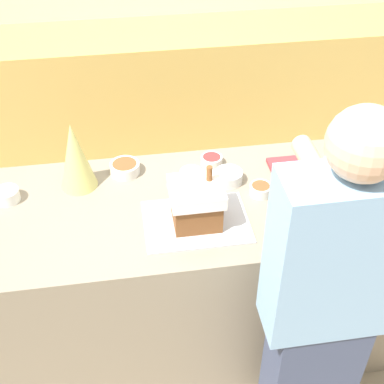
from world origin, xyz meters
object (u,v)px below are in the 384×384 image
object	(u,v)px
candy_bowl_center_rear	(191,175)
candy_bowl_behind_tray	(229,176)
baking_tray	(197,222)
candy_bowl_near_tray_right	(7,195)
person	(324,308)
cookbook	(293,167)
candy_bowl_near_tray_left	(212,160)
candy_bowl_far_left	(125,168)
candy_bowl_far_right	(261,189)
decorative_tree	(75,156)
gingerbread_house	(197,203)
candy_bowl_beside_tree	(333,164)

from	to	relation	value
candy_bowl_center_rear	candy_bowl_behind_tray	size ratio (longest dim) A/B	0.82
baking_tray	candy_bowl_near_tray_right	xyz separation A→B (m)	(-0.78, 0.26, 0.03)
person	candy_bowl_near_tray_right	bearing A→B (deg)	147.16
person	cookbook	bearing A→B (deg)	80.97
candy_bowl_near_tray_left	candy_bowl_far_left	xyz separation A→B (m)	(-0.40, -0.00, 0.00)
candy_bowl_center_rear	candy_bowl_far_left	distance (m)	0.31
candy_bowl_far_right	candy_bowl_behind_tray	world-z (taller)	candy_bowl_behind_tray
decorative_tree	candy_bowl_behind_tray	xyz separation A→B (m)	(0.66, -0.08, -0.13)
gingerbread_house	baking_tray	bearing A→B (deg)	-149.79
gingerbread_house	candy_bowl_far_left	xyz separation A→B (m)	(-0.27, 0.38, -0.08)
decorative_tree	candy_bowl_beside_tree	xyz separation A→B (m)	(1.15, -0.06, -0.13)
candy_bowl_beside_tree	candy_bowl_far_left	distance (m)	0.96
baking_tray	cookbook	world-z (taller)	cookbook
gingerbread_house	candy_bowl_near_tray_left	xyz separation A→B (m)	(0.13, 0.39, -0.08)
candy_bowl_near_tray_right	candy_bowl_behind_tray	world-z (taller)	same
candy_bowl_near_tray_right	candy_bowl_far_left	bearing A→B (deg)	13.29
decorative_tree	candy_bowl_beside_tree	size ratio (longest dim) A/B	3.23
baking_tray	candy_bowl_behind_tray	size ratio (longest dim) A/B	3.45
candy_bowl_near_tray_right	candy_bowl_behind_tray	xyz separation A→B (m)	(0.97, -0.02, -0.00)
decorative_tree	cookbook	distance (m)	0.99
decorative_tree	candy_bowl_near_tray_left	size ratio (longest dim) A/B	3.15
candy_bowl_far_left	person	bearing A→B (deg)	-53.23
candy_bowl_near_tray_right	candy_bowl_center_rear	bearing A→B (deg)	1.61
candy_bowl_far_left	candy_bowl_near_tray_left	bearing A→B (deg)	0.60
baking_tray	candy_bowl_far_right	distance (m)	0.33
candy_bowl_beside_tree	candy_bowl_far_right	bearing A→B (deg)	-161.66
candy_bowl_behind_tray	person	xyz separation A→B (m)	(0.19, -0.73, -0.06)
decorative_tree	candy_bowl_behind_tray	distance (m)	0.68
candy_bowl_near_tray_left	candy_bowl_far_right	distance (m)	0.30
candy_bowl_far_right	person	world-z (taller)	person
candy_bowl_center_rear	candy_bowl_near_tray_right	distance (m)	0.80
baking_tray	cookbook	xyz separation A→B (m)	(0.50, 0.29, 0.01)
cookbook	candy_bowl_far_right	bearing A→B (deg)	-142.15
candy_bowl_center_rear	candy_bowl_far_left	world-z (taller)	candy_bowl_far_left
candy_bowl_far_left	candy_bowl_near_tray_right	bearing A→B (deg)	-166.71
candy_bowl_center_rear	person	world-z (taller)	person
decorative_tree	candy_bowl_far_right	bearing A→B (deg)	-13.34
baking_tray	candy_bowl_center_rear	world-z (taller)	candy_bowl_center_rear
gingerbread_house	candy_bowl_near_tray_right	size ratio (longest dim) A/B	2.37
decorative_tree	candy_bowl_center_rear	xyz separation A→B (m)	(0.50, -0.04, -0.13)
candy_bowl_near_tray_right	candy_bowl_far_left	xyz separation A→B (m)	(0.51, 0.12, -0.00)
person	candy_bowl_far_right	bearing A→B (deg)	96.79
candy_bowl_near_tray_left	candy_bowl_near_tray_right	size ratio (longest dim) A/B	0.97
decorative_tree	candy_bowl_near_tray_right	xyz separation A→B (m)	(-0.30, -0.06, -0.13)
candy_bowl_center_rear	candy_bowl_behind_tray	bearing A→B (deg)	-13.64
candy_bowl_near_tray_left	gingerbread_house	bearing A→B (deg)	-108.65
gingerbread_house	decorative_tree	distance (m)	0.58
baking_tray	candy_bowl_beside_tree	xyz separation A→B (m)	(0.68, 0.26, 0.02)
cookbook	candy_bowl_far_left	bearing A→B (deg)	173.25
decorative_tree	candy_bowl_near_tray_left	distance (m)	0.63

